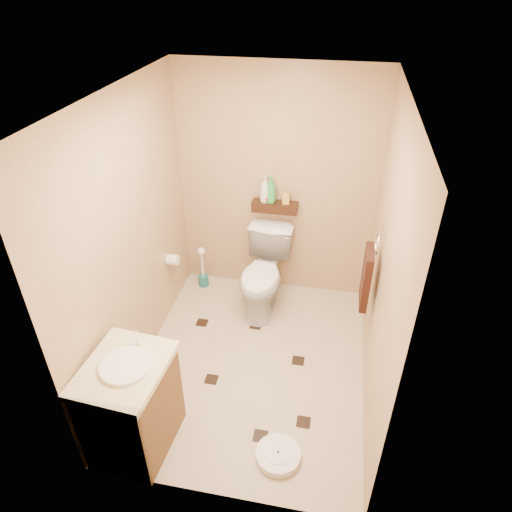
# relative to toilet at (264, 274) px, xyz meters

# --- Properties ---
(ground) EXTENTS (2.50, 2.50, 0.00)m
(ground) POSITION_rel_toilet_xyz_m (0.05, -0.83, -0.41)
(ground) COLOR #C3B18F
(ground) RESTS_ON ground
(wall_back) EXTENTS (2.00, 0.04, 2.40)m
(wall_back) POSITION_rel_toilet_xyz_m (0.05, 0.42, 0.79)
(wall_back) COLOR tan
(wall_back) RESTS_ON ground
(wall_front) EXTENTS (2.00, 0.04, 2.40)m
(wall_front) POSITION_rel_toilet_xyz_m (0.05, -2.08, 0.79)
(wall_front) COLOR tan
(wall_front) RESTS_ON ground
(wall_left) EXTENTS (0.04, 2.50, 2.40)m
(wall_left) POSITION_rel_toilet_xyz_m (-0.95, -0.83, 0.79)
(wall_left) COLOR tan
(wall_left) RESTS_ON ground
(wall_right) EXTENTS (0.04, 2.50, 2.40)m
(wall_right) POSITION_rel_toilet_xyz_m (1.05, -0.83, 0.79)
(wall_right) COLOR tan
(wall_right) RESTS_ON ground
(ceiling) EXTENTS (2.00, 2.50, 0.02)m
(ceiling) POSITION_rel_toilet_xyz_m (0.05, -0.83, 1.99)
(ceiling) COLOR white
(ceiling) RESTS_ON wall_back
(wall_shelf) EXTENTS (0.46, 0.14, 0.10)m
(wall_shelf) POSITION_rel_toilet_xyz_m (0.05, 0.34, 0.61)
(wall_shelf) COLOR #321D0D
(wall_shelf) RESTS_ON wall_back
(floor_accents) EXTENTS (1.25, 1.35, 0.01)m
(floor_accents) POSITION_rel_toilet_xyz_m (0.07, -0.91, -0.41)
(floor_accents) COLOR black
(floor_accents) RESTS_ON ground
(toilet) EXTENTS (0.51, 0.84, 0.83)m
(toilet) POSITION_rel_toilet_xyz_m (0.00, 0.00, 0.00)
(toilet) COLOR white
(toilet) RESTS_ON ground
(vanity) EXTENTS (0.60, 0.70, 0.94)m
(vanity) POSITION_rel_toilet_xyz_m (-0.65, -1.78, 0.00)
(vanity) COLOR brown
(vanity) RESTS_ON ground
(bathroom_scale) EXTENTS (0.43, 0.43, 0.07)m
(bathroom_scale) POSITION_rel_toilet_xyz_m (0.42, -1.72, -0.38)
(bathroom_scale) COLOR white
(bathroom_scale) RESTS_ON ground
(toilet_brush) EXTENTS (0.11, 0.11, 0.50)m
(toilet_brush) POSITION_rel_toilet_xyz_m (-0.73, 0.24, -0.24)
(toilet_brush) COLOR #1B6C6D
(toilet_brush) RESTS_ON ground
(towel_ring) EXTENTS (0.12, 0.30, 0.76)m
(towel_ring) POSITION_rel_toilet_xyz_m (0.96, -0.58, 0.53)
(towel_ring) COLOR silver
(towel_ring) RESTS_ON wall_right
(toilet_paper) EXTENTS (0.12, 0.11, 0.12)m
(toilet_paper) POSITION_rel_toilet_xyz_m (-0.89, -0.18, 0.19)
(toilet_paper) COLOR white
(toilet_paper) RESTS_ON wall_left
(bottle_a) EXTENTS (0.14, 0.14, 0.27)m
(bottle_a) POSITION_rel_toilet_xyz_m (-0.05, 0.34, 0.79)
(bottle_a) COLOR silver
(bottle_a) RESTS_ON wall_shelf
(bottle_b) EXTENTS (0.09, 0.09, 0.15)m
(bottle_b) POSITION_rel_toilet_xyz_m (-0.05, 0.34, 0.73)
(bottle_b) COLOR yellow
(bottle_b) RESTS_ON wall_shelf
(bottle_c) EXTENTS (0.12, 0.12, 0.13)m
(bottle_c) POSITION_rel_toilet_xyz_m (-0.04, 0.34, 0.72)
(bottle_c) COLOR #BA1534
(bottle_c) RESTS_ON wall_shelf
(bottle_d) EXTENTS (0.12, 0.12, 0.27)m
(bottle_d) POSITION_rel_toilet_xyz_m (0.01, 0.34, 0.79)
(bottle_d) COLOR green
(bottle_d) RESTS_ON wall_shelf
(bottle_e) EXTENTS (0.08, 0.08, 0.15)m
(bottle_e) POSITION_rel_toilet_xyz_m (0.15, 0.34, 0.73)
(bottle_e) COLOR gold
(bottle_e) RESTS_ON wall_shelf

